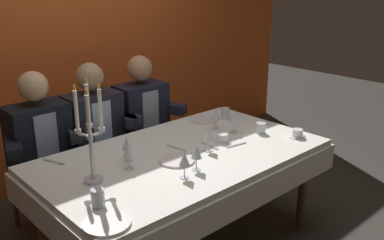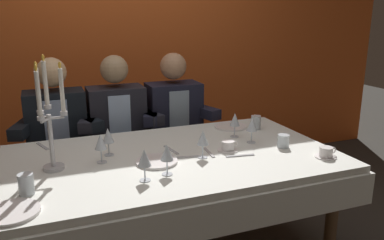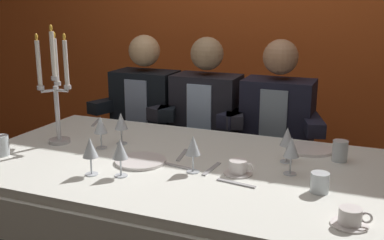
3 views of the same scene
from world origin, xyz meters
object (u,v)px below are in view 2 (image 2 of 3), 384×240
dinner_plate_2 (157,161)px  water_tumbler_1 (256,122)px  coffee_cup_1 (326,153)px  seated_diner_1 (117,121)px  wine_glass_4 (108,136)px  water_tumbler_2 (26,184)px  dinner_plate_0 (230,126)px  dining_table (173,174)px  wine_glass_1 (235,120)px  wine_glass_3 (167,153)px  seated_diner_2 (174,115)px  candelabra (49,120)px  seated_diner_0 (56,126)px  dinner_plate_1 (11,212)px  wine_glass_0 (144,159)px  wine_glass_5 (101,143)px  wine_glass_2 (252,125)px  wine_glass_6 (203,138)px  water_tumbler_0 (283,141)px  coffee_cup_0 (228,146)px

dinner_plate_2 → water_tumbler_1: 0.92m
coffee_cup_1 → seated_diner_1: bearing=127.9°
wine_glass_4 → water_tumbler_2: size_ratio=1.68×
water_tumbler_2 → seated_diner_1: seated_diner_1 is taller
dinner_plate_0 → water_tumbler_2: bearing=-155.0°
dining_table → wine_glass_1: 0.57m
wine_glass_3 → seated_diner_2: bearing=69.8°
candelabra → seated_diner_0: 0.91m
dinner_plate_0 → dinner_plate_1: same height
dinner_plate_2 → water_tumbler_2: bearing=-166.5°
wine_glass_0 → wine_glass_5: size_ratio=1.00×
dinner_plate_2 → wine_glass_1: wine_glass_1 is taller
wine_glass_4 → seated_diner_0: (-0.26, 0.76, -0.12)m
wine_glass_2 → wine_glass_3: same height
dining_table → wine_glass_6: 0.29m
wine_glass_5 → dinner_plate_2: bearing=-21.7°
seated_diner_0 → seated_diner_2: same height
wine_glass_5 → seated_diner_1: size_ratio=0.13×
wine_glass_0 → seated_diner_2: (0.55, 1.18, -0.12)m
wine_glass_2 → wine_glass_4: bearing=173.6°
coffee_cup_1 → wine_glass_3: bearing=174.2°
wine_glass_6 → dinner_plate_2: bearing=175.6°
dinner_plate_2 → wine_glass_0: (-0.12, -0.21, 0.11)m
wine_glass_5 → seated_diner_0: seated_diner_0 is taller
water_tumbler_0 → coffee_cup_0: bearing=169.4°
water_tumbler_2 → coffee_cup_0: bearing=9.7°
dinner_plate_0 → dinner_plate_2: size_ratio=1.00×
wine_glass_6 → seated_diner_0: seated_diner_0 is taller
wine_glass_6 → coffee_cup_1: bearing=-20.8°
dinner_plate_0 → water_tumbler_2: (-1.35, -0.63, 0.04)m
dining_table → seated_diner_1: 0.91m
dinner_plate_0 → wine_glass_5: wine_glass_5 is taller
dinner_plate_1 → dinner_plate_2: (0.72, 0.33, 0.00)m
seated_diner_1 → water_tumbler_2: bearing=-119.0°
dinner_plate_2 → water_tumbler_0: bearing=-2.4°
dinner_plate_0 → coffee_cup_0: bearing=-118.2°
dinner_plate_0 → dinner_plate_1: (-1.41, -0.81, 0.00)m
water_tumbler_1 → dinner_plate_0: bearing=144.9°
coffee_cup_1 → dinner_plate_1: bearing=-177.9°
seated_diner_2 → dinner_plate_2: bearing=-113.8°
coffee_cup_0 → dinner_plate_2: bearing=-176.1°
candelabra → wine_glass_2: 1.21m
water_tumbler_1 → dining_table: bearing=-158.5°
coffee_cup_0 → wine_glass_1: bearing=54.9°
dinner_plate_2 → wine_glass_5: 0.32m
wine_glass_1 → dining_table: bearing=-160.4°
seated_diner_1 → dining_table: bearing=-79.9°
wine_glass_2 → seated_diner_2: (-0.23, 0.86, -0.12)m
dinner_plate_0 → dinner_plate_2: (-0.69, -0.47, 0.00)m
wine_glass_0 → wine_glass_4: same height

